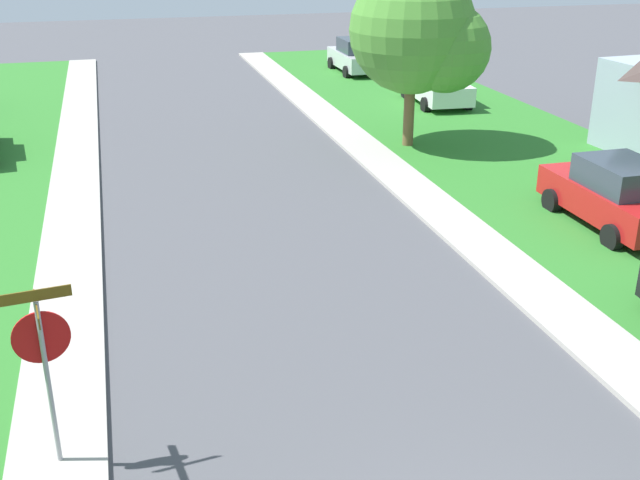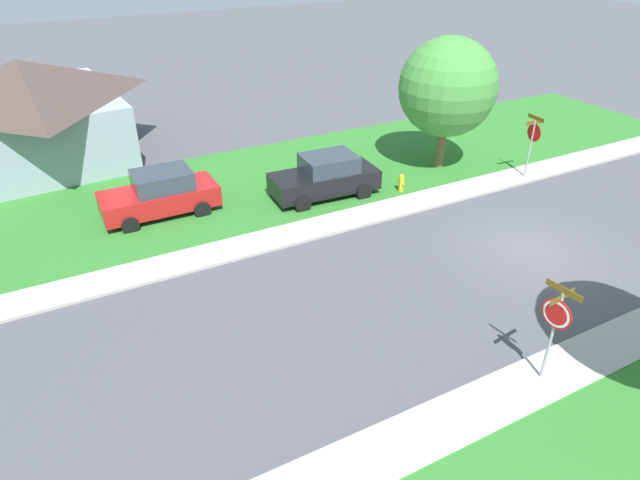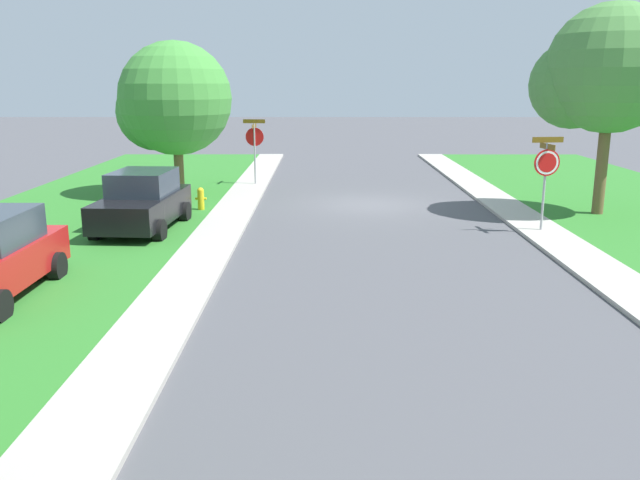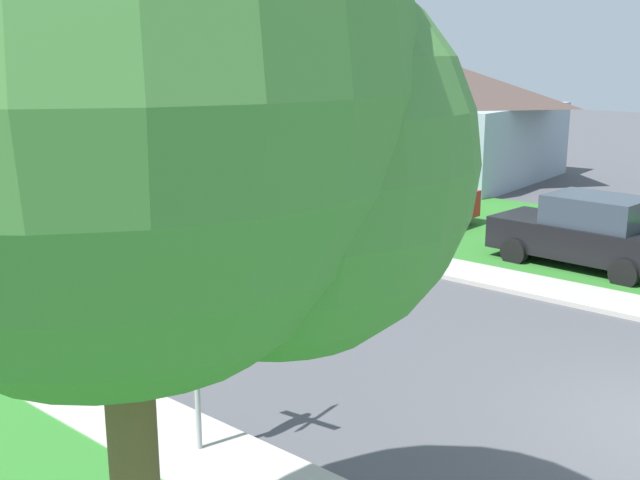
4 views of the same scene
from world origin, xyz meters
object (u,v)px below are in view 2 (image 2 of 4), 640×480
(stop_sign_far_corner, at_px, (556,319))
(car_red_across_road, at_px, (160,194))
(car_black_behind_trees, at_px, (325,177))
(tree_sidewalk_near, at_px, (447,89))
(fire_hydrant, at_px, (401,183))
(house_right_setback, at_px, (28,110))
(stop_sign_near_corner, at_px, (533,136))

(stop_sign_far_corner, xyz_separation_m, car_red_across_road, (13.11, 6.00, -1.01))
(car_black_behind_trees, xyz_separation_m, tree_sidewalk_near, (0.42, -6.11, 2.66))
(stop_sign_far_corner, xyz_separation_m, tree_sidewalk_near, (12.03, -6.38, 1.65))
(car_red_across_road, relative_size, tree_sidewalk_near, 0.75)
(stop_sign_far_corner, height_order, fire_hydrant, stop_sign_far_corner)
(car_black_behind_trees, relative_size, tree_sidewalk_near, 0.76)
(car_red_across_road, xyz_separation_m, house_right_setback, (8.25, 3.68, 1.50))
(house_right_setback, relative_size, fire_hydrant, 11.50)
(stop_sign_near_corner, height_order, house_right_setback, house_right_setback)
(tree_sidewalk_near, relative_size, house_right_setback, 0.60)
(car_red_across_road, xyz_separation_m, fire_hydrant, (-2.66, -9.18, -0.44))
(car_red_across_road, distance_m, fire_hydrant, 9.57)
(car_black_behind_trees, bearing_deg, fire_hydrant, -111.78)
(car_red_across_road, xyz_separation_m, tree_sidewalk_near, (-1.08, -12.38, 2.66))
(stop_sign_near_corner, bearing_deg, car_black_behind_trees, 74.21)
(tree_sidewalk_near, bearing_deg, fire_hydrant, 116.34)
(car_red_across_road, bearing_deg, car_black_behind_trees, -103.46)
(stop_sign_far_corner, height_order, car_red_across_road, stop_sign_far_corner)
(fire_hydrant, bearing_deg, house_right_setback, 49.66)
(car_black_behind_trees, bearing_deg, car_red_across_road, 76.54)
(fire_hydrant, bearing_deg, stop_sign_far_corner, 163.05)
(stop_sign_near_corner, relative_size, house_right_setback, 0.29)
(tree_sidewalk_near, bearing_deg, house_right_setback, 59.82)
(car_black_behind_trees, bearing_deg, stop_sign_near_corner, -105.79)
(stop_sign_far_corner, bearing_deg, car_red_across_road, 24.58)
(car_red_across_road, distance_m, car_black_behind_trees, 6.44)
(stop_sign_near_corner, relative_size, car_black_behind_trees, 0.63)
(stop_sign_near_corner, distance_m, stop_sign_far_corner, 12.78)
(stop_sign_far_corner, distance_m, tree_sidewalk_near, 13.71)
(stop_sign_far_corner, xyz_separation_m, car_black_behind_trees, (11.61, -0.27, -1.01))
(car_black_behind_trees, bearing_deg, stop_sign_far_corner, 178.68)
(stop_sign_near_corner, relative_size, stop_sign_far_corner, 1.00)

